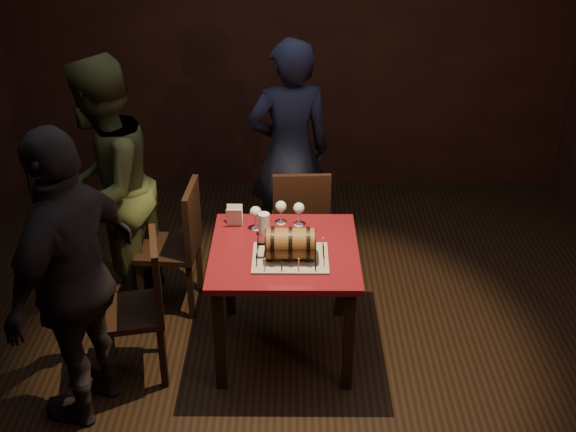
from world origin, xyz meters
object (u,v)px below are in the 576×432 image
at_px(chair_left_rear, 179,240).
at_px(person_back, 289,153).
at_px(pint_of_ale, 264,225).
at_px(barrel_cake, 290,244).
at_px(person_left_rear, 105,190).
at_px(pub_table, 284,264).
at_px(chair_left_front, 142,301).
at_px(chair_back, 301,221).
at_px(wine_glass_right, 299,209).
at_px(person_left_front, 74,279).
at_px(wine_glass_left, 256,213).
at_px(wine_glass_mid, 281,207).

relative_size(chair_left_rear, person_back, 0.54).
bearing_deg(person_back, pint_of_ale, 68.80).
height_order(barrel_cake, person_left_rear, person_left_rear).
distance_m(barrel_cake, pint_of_ale, 0.33).
xyz_separation_m(barrel_cake, pint_of_ale, (-0.17, 0.29, -0.03)).
relative_size(chair_left_rear, person_left_rear, 0.52).
height_order(pint_of_ale, person_back, person_back).
relative_size(pub_table, chair_left_front, 0.97).
bearing_deg(barrel_cake, chair_left_front, -172.70).
height_order(barrel_cake, chair_back, barrel_cake).
distance_m(wine_glass_right, person_left_front, 1.47).
distance_m(chair_left_rear, person_left_rear, 0.60).
bearing_deg(pint_of_ale, pub_table, -53.00).
relative_size(barrel_cake, chair_left_rear, 0.37).
xyz_separation_m(pub_table, wine_glass_left, (-0.18, 0.25, 0.23)).
height_order(barrel_cake, wine_glass_left, barrel_cake).
relative_size(chair_left_front, person_left_rear, 0.52).
relative_size(wine_glass_left, person_back, 0.09).
relative_size(person_back, person_left_front, 0.99).
xyz_separation_m(chair_left_rear, person_left_rear, (-0.47, 0.02, 0.37)).
height_order(wine_glass_mid, pint_of_ale, wine_glass_mid).
relative_size(pub_table, wine_glass_left, 5.59).
relative_size(pint_of_ale, person_left_front, 0.09).
bearing_deg(chair_left_rear, person_back, 43.32).
bearing_deg(wine_glass_mid, wine_glass_right, -11.49).
height_order(pint_of_ale, chair_left_front, chair_left_front).
bearing_deg(wine_glass_mid, chair_left_rear, 166.36).
distance_m(person_back, person_left_rear, 1.40).
height_order(wine_glass_left, person_left_front, person_left_front).
distance_m(person_left_rear, person_left_front, 1.05).
relative_size(chair_left_rear, chair_left_front, 1.00).
xyz_separation_m(barrel_cake, wine_glass_right, (0.05, 0.41, 0.01)).
height_order(chair_left_rear, person_left_rear, person_left_rear).
xyz_separation_m(pub_table, person_left_front, (-1.12, -0.53, 0.24)).
bearing_deg(pint_of_ale, chair_left_rear, 151.81).
xyz_separation_m(pub_table, pint_of_ale, (-0.13, 0.17, 0.18)).
distance_m(pub_table, person_left_front, 1.27).
bearing_deg(person_left_front, chair_back, 157.85).
height_order(wine_glass_mid, person_back, person_back).
relative_size(barrel_cake, wine_glass_mid, 2.16).
bearing_deg(wine_glass_left, chair_left_rear, 155.57).
bearing_deg(wine_glass_left, chair_back, 61.21).
distance_m(barrel_cake, chair_left_rear, 1.03).
bearing_deg(barrel_cake, wine_glass_left, 121.47).
bearing_deg(person_left_rear, person_left_front, 17.76).
distance_m(wine_glass_left, chair_back, 0.70).
xyz_separation_m(wine_glass_left, wine_glass_mid, (0.16, 0.08, -0.00)).
height_order(wine_glass_left, chair_left_front, chair_left_front).
bearing_deg(person_back, chair_left_front, 45.91).
distance_m(pub_table, chair_left_front, 0.89).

